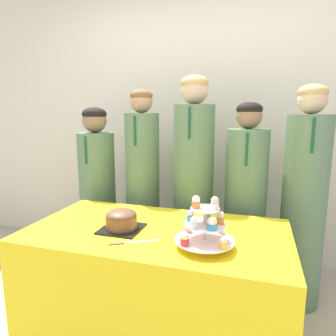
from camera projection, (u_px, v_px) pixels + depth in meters
wall_back at (200, 116)px, 2.80m from camera, size 9.00×0.06×2.70m
table at (157, 286)px, 1.79m from camera, size 1.48×0.79×0.72m
round_cake at (121, 220)px, 1.71m from camera, size 0.23×0.23×0.12m
cake_knife at (126, 243)px, 1.53m from camera, size 0.24×0.15×0.01m
cupcake_stand at (205, 226)px, 1.47m from camera, size 0.30×0.30×0.26m
student_0 at (98, 196)px, 2.56m from camera, size 0.30×0.31×1.42m
student_1 at (143, 192)px, 2.43m from camera, size 0.27×0.28×1.56m
student_2 at (193, 190)px, 2.31m from camera, size 0.31×0.31×1.65m
student_3 at (245, 208)px, 2.21m from camera, size 0.30×0.31×1.45m
student_4 at (303, 205)px, 2.09m from camera, size 0.30×0.30×1.56m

